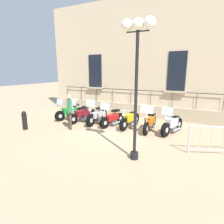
{
  "coord_description": "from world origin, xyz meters",
  "views": [
    {
      "loc": [
        8.66,
        4.26,
        2.96
      ],
      "look_at": [
        0.18,
        0.0,
        0.8
      ],
      "focal_mm": 29.57,
      "sensor_mm": 36.0,
      "label": 1
    }
  ],
  "objects_px": {
    "crowd_barrier": "(217,139)",
    "motorcycle_yellow": "(130,120)",
    "motorcycle_silver": "(97,116)",
    "motorcycle_orange": "(150,122)",
    "bollard": "(25,120)",
    "motorcycle_red": "(112,118)",
    "motorcycle_maroon": "(83,114)",
    "lamppost": "(137,54)",
    "motorcycle_white": "(172,125)",
    "motorcycle_green": "(70,112)",
    "pedestrian_standing": "(70,110)"
  },
  "relations": [
    {
      "from": "motorcycle_silver",
      "to": "lamppost",
      "type": "height_order",
      "value": "lamppost"
    },
    {
      "from": "motorcycle_maroon",
      "to": "motorcycle_orange",
      "type": "bearing_deg",
      "value": 91.07
    },
    {
      "from": "crowd_barrier",
      "to": "bollard",
      "type": "height_order",
      "value": "crowd_barrier"
    },
    {
      "from": "motorcycle_maroon",
      "to": "bollard",
      "type": "bearing_deg",
      "value": -34.69
    },
    {
      "from": "motorcycle_yellow",
      "to": "pedestrian_standing",
      "type": "bearing_deg",
      "value": -58.95
    },
    {
      "from": "motorcycle_red",
      "to": "pedestrian_standing",
      "type": "relative_size",
      "value": 1.03
    },
    {
      "from": "motorcycle_maroon",
      "to": "motorcycle_green",
      "type": "bearing_deg",
      "value": -98.07
    },
    {
      "from": "motorcycle_maroon",
      "to": "bollard",
      "type": "distance_m",
      "value": 3.09
    },
    {
      "from": "motorcycle_silver",
      "to": "bollard",
      "type": "xyz_separation_m",
      "value": [
        2.53,
        -2.75,
        0.03
      ]
    },
    {
      "from": "motorcycle_orange",
      "to": "motorcycle_white",
      "type": "height_order",
      "value": "motorcycle_orange"
    },
    {
      "from": "motorcycle_red",
      "to": "crowd_barrier",
      "type": "bearing_deg",
      "value": 73.87
    },
    {
      "from": "bollard",
      "to": "motorcycle_red",
      "type": "bearing_deg",
      "value": 124.43
    },
    {
      "from": "motorcycle_red",
      "to": "motorcycle_white",
      "type": "height_order",
      "value": "motorcycle_white"
    },
    {
      "from": "motorcycle_orange",
      "to": "pedestrian_standing",
      "type": "relative_size",
      "value": 1.12
    },
    {
      "from": "motorcycle_green",
      "to": "crowd_barrier",
      "type": "xyz_separation_m",
      "value": [
        1.56,
        7.86,
        0.11
      ]
    },
    {
      "from": "motorcycle_red",
      "to": "motorcycle_orange",
      "type": "height_order",
      "value": "motorcycle_orange"
    },
    {
      "from": "motorcycle_orange",
      "to": "bollard",
      "type": "height_order",
      "value": "motorcycle_orange"
    },
    {
      "from": "motorcycle_red",
      "to": "motorcycle_yellow",
      "type": "xyz_separation_m",
      "value": [
        -0.12,
        0.97,
        0.01
      ]
    },
    {
      "from": "motorcycle_white",
      "to": "bollard",
      "type": "relative_size",
      "value": 1.96
    },
    {
      "from": "motorcycle_white",
      "to": "pedestrian_standing",
      "type": "bearing_deg",
      "value": -70.97
    },
    {
      "from": "motorcycle_maroon",
      "to": "motorcycle_white",
      "type": "height_order",
      "value": "motorcycle_maroon"
    },
    {
      "from": "motorcycle_silver",
      "to": "motorcycle_orange",
      "type": "bearing_deg",
      "value": 91.64
    },
    {
      "from": "motorcycle_silver",
      "to": "motorcycle_orange",
      "type": "relative_size",
      "value": 1.0
    },
    {
      "from": "motorcycle_maroon",
      "to": "motorcycle_silver",
      "type": "xyz_separation_m",
      "value": [
        0.01,
        0.99,
        0.0
      ]
    },
    {
      "from": "motorcycle_orange",
      "to": "lamppost",
      "type": "xyz_separation_m",
      "value": [
        3.14,
        0.33,
        2.97
      ]
    },
    {
      "from": "lamppost",
      "to": "crowd_barrier",
      "type": "bearing_deg",
      "value": 123.46
    },
    {
      "from": "motorcycle_white",
      "to": "bollard",
      "type": "xyz_separation_m",
      "value": [
        2.71,
        -6.79,
        0.04
      ]
    },
    {
      "from": "motorcycle_green",
      "to": "bollard",
      "type": "height_order",
      "value": "motorcycle_green"
    },
    {
      "from": "lamppost",
      "to": "pedestrian_standing",
      "type": "height_order",
      "value": "lamppost"
    },
    {
      "from": "motorcycle_yellow",
      "to": "motorcycle_white",
      "type": "xyz_separation_m",
      "value": [
        -0.05,
        2.12,
        0.01
      ]
    },
    {
      "from": "motorcycle_red",
      "to": "bollard",
      "type": "bearing_deg",
      "value": -55.57
    },
    {
      "from": "lamppost",
      "to": "motorcycle_silver",
      "type": "bearing_deg",
      "value": -132.52
    },
    {
      "from": "motorcycle_silver",
      "to": "motorcycle_red",
      "type": "distance_m",
      "value": 0.95
    },
    {
      "from": "pedestrian_standing",
      "to": "lamppost",
      "type": "bearing_deg",
      "value": 68.41
    },
    {
      "from": "motorcycle_silver",
      "to": "motorcycle_white",
      "type": "xyz_separation_m",
      "value": [
        -0.18,
        4.04,
        -0.01
      ]
    },
    {
      "from": "motorcycle_white",
      "to": "lamppost",
      "type": "distance_m",
      "value": 4.45
    },
    {
      "from": "motorcycle_silver",
      "to": "motorcycle_maroon",
      "type": "bearing_deg",
      "value": -90.66
    },
    {
      "from": "motorcycle_maroon",
      "to": "lamppost",
      "type": "distance_m",
      "value": 6.07
    },
    {
      "from": "motorcycle_yellow",
      "to": "motorcycle_red",
      "type": "bearing_deg",
      "value": -82.98
    },
    {
      "from": "motorcycle_yellow",
      "to": "motorcycle_orange",
      "type": "height_order",
      "value": "motorcycle_orange"
    },
    {
      "from": "motorcycle_red",
      "to": "lamppost",
      "type": "distance_m",
      "value": 4.9
    },
    {
      "from": "crowd_barrier",
      "to": "motorcycle_yellow",
      "type": "bearing_deg",
      "value": -111.41
    },
    {
      "from": "crowd_barrier",
      "to": "bollard",
      "type": "xyz_separation_m",
      "value": [
        1.12,
        -8.57,
        -0.08
      ]
    },
    {
      "from": "motorcycle_silver",
      "to": "motorcycle_yellow",
      "type": "xyz_separation_m",
      "value": [
        -0.13,
        1.92,
        -0.02
      ]
    },
    {
      "from": "motorcycle_red",
      "to": "lamppost",
      "type": "height_order",
      "value": "lamppost"
    },
    {
      "from": "motorcycle_red",
      "to": "bollard",
      "type": "height_order",
      "value": "motorcycle_red"
    },
    {
      "from": "motorcycle_white",
      "to": "motorcycle_green",
      "type": "bearing_deg",
      "value": -89.79
    },
    {
      "from": "motorcycle_silver",
      "to": "bollard",
      "type": "relative_size",
      "value": 2.09
    },
    {
      "from": "motorcycle_white",
      "to": "bollard",
      "type": "height_order",
      "value": "motorcycle_white"
    },
    {
      "from": "motorcycle_silver",
      "to": "crowd_barrier",
      "type": "bearing_deg",
      "value": 76.45
    }
  ]
}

